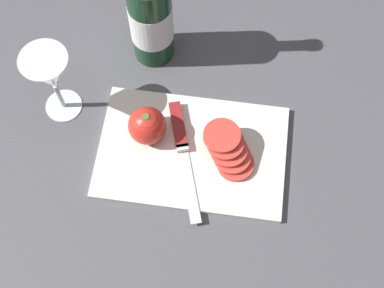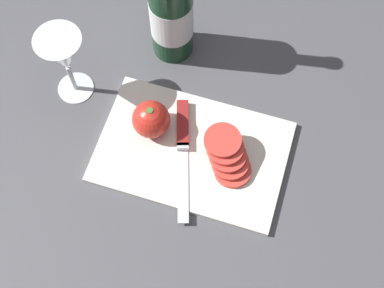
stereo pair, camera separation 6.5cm
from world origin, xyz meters
name	(u,v)px [view 2 (the right image)]	position (x,y,z in m)	size (l,w,h in m)	color
ground_plane	(159,159)	(0.00, 0.00, 0.00)	(3.00, 3.00, 0.00)	#4C4C51
cutting_board	(192,152)	(0.06, 0.03, 0.01)	(0.35, 0.23, 0.01)	silver
wine_bottle	(171,12)	(-0.05, 0.25, 0.12)	(0.08, 0.08, 0.32)	#14381E
wine_glass	(63,56)	(-0.21, 0.10, 0.12)	(0.09, 0.09, 0.17)	silver
whole_tomato	(151,119)	(-0.03, 0.05, 0.05)	(0.07, 0.07, 0.07)	red
knife	(183,135)	(0.03, 0.05, 0.02)	(0.09, 0.24, 0.01)	silver
tomato_slice_stack_near	(228,155)	(0.12, 0.03, 0.03)	(0.10, 0.10, 0.05)	#D63D33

